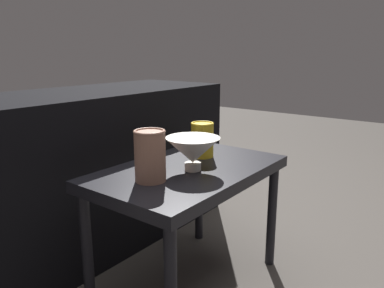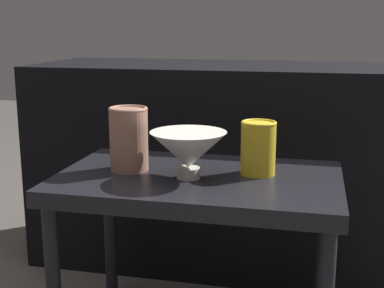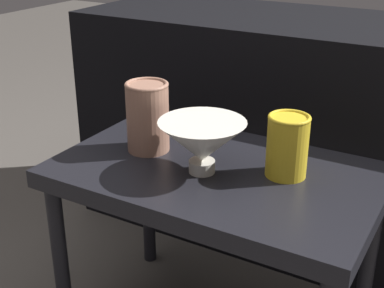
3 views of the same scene
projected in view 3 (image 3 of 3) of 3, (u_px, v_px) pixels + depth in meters
The scene contains 5 objects.
table at pixel (216, 190), 1.18m from camera, with size 0.69×0.43×0.46m.
couch_backdrop at pixel (300, 132), 1.65m from camera, with size 1.35×0.50×0.69m.
bowl at pixel (202, 142), 1.11m from camera, with size 0.18×0.18×0.11m.
vase_textured_left at pixel (148, 116), 1.21m from camera, with size 0.10×0.10×0.16m.
vase_colorful_right at pixel (287, 145), 1.10m from camera, with size 0.09×0.09×0.13m.
Camera 3 is at (0.47, -0.93, 0.97)m, focal length 50.00 mm.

